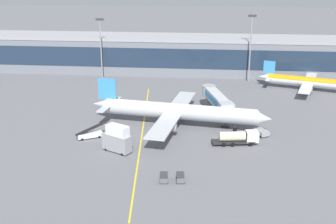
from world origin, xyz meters
name	(u,v)px	position (x,y,z in m)	size (l,w,h in m)	color
ground_plane	(155,136)	(0.00, 0.00, 0.00)	(700.00, 700.00, 0.00)	slate
apron_lead_in_line	(142,132)	(-3.46, 2.00, 0.00)	(0.30, 80.00, 0.01)	yellow
terminal_building	(172,54)	(-1.95, 67.21, 7.03)	(183.18, 18.09, 14.01)	slate
main_airliner	(178,111)	(5.15, 7.39, 4.09)	(47.39, 37.99, 11.58)	#B2B7BC
jet_bridge	(216,99)	(15.00, 16.20, 5.07)	(8.63, 19.95, 6.79)	#B2B7BC
fuel_tanker	(238,137)	(20.08, -3.25, 1.75)	(11.06, 4.14, 3.25)	#232326
belt_loader	(90,134)	(-15.54, -2.91, 0.99)	(6.70, 4.51, 3.49)	white
pushback_tug	(261,132)	(26.10, 3.08, 0.85)	(3.84, 4.44, 1.40)	gray
catering_lift	(117,139)	(-7.19, -10.04, 3.07)	(7.18, 5.39, 6.30)	gray
baggage_cart_0	(164,178)	(4.75, -22.98, 0.78)	(1.89, 2.81, 1.48)	#595B60
baggage_cart_1	(180,178)	(7.93, -22.62, 0.78)	(1.89, 2.81, 1.48)	#595B60
commuter_jet_far	(311,82)	(46.69, 44.90, 3.06)	(34.48, 27.74, 8.96)	silver
apron_light_mast_0	(101,43)	(-26.94, 55.25, 12.90)	(2.80, 0.50, 21.88)	gray
apron_light_mast_1	(251,43)	(26.94, 55.25, 13.86)	(2.80, 0.50, 23.73)	gray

